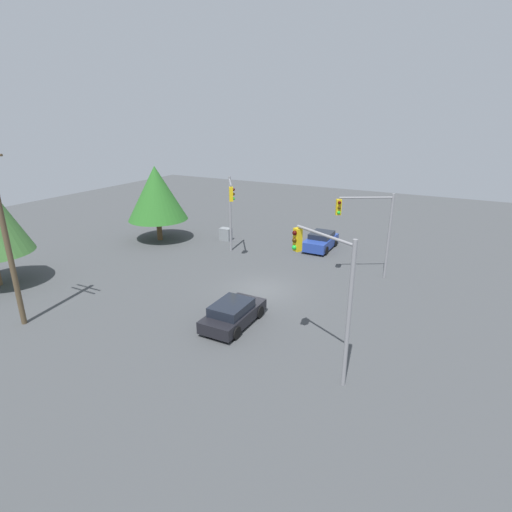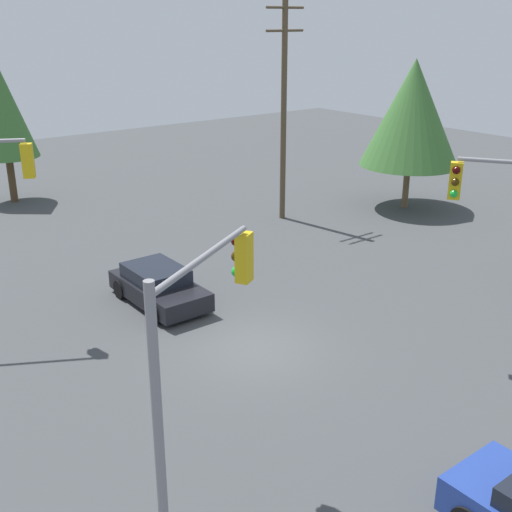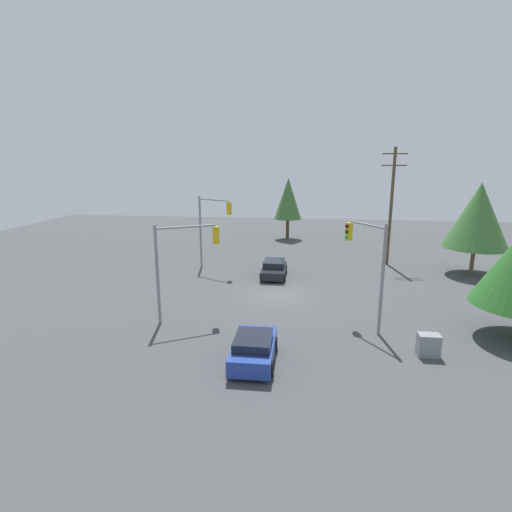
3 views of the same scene
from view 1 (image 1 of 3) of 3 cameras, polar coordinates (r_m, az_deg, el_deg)
The scene contains 9 objects.
ground_plane at distance 26.26m, azimuth 0.89°, elevation -4.86°, with size 80.00×80.00×0.00m, color #424447.
sedan_dark at distance 21.90m, azimuth -3.30°, elevation -8.19°, with size 2.05×4.18×1.35m.
sedan_blue at distance 34.48m, azimuth 9.23°, elevation 2.14°, with size 2.06×4.06×1.42m.
traffic_signal_main at distance 16.85m, azimuth 10.09°, elevation -3.23°, with size 3.26×1.92×6.45m.
traffic_signal_cross at distance 31.58m, azimuth -3.63°, elevation 7.38°, with size 1.98×2.78×6.23m.
traffic_signal_aux at distance 27.92m, azimuth 15.77°, elevation 4.77°, with size 3.42×2.13×5.95m.
utility_pole_tall at distance 23.84m, azimuth -32.43°, elevation 3.86°, with size 2.20×0.28×10.67m.
electrical_cabinet at distance 36.58m, azimuth -4.35°, elevation 3.13°, with size 1.04×0.69×1.14m, color gray.
tree_corner at distance 36.86m, azimuth -14.05°, elevation 8.70°, with size 5.29×5.29×6.69m.
Camera 1 is at (10.86, -21.33, 10.80)m, focal length 28.00 mm.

